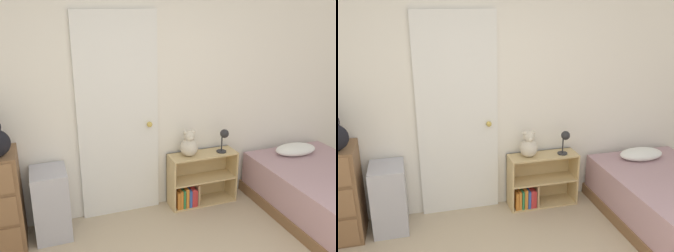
% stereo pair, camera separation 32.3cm
% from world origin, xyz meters
% --- Properties ---
extents(wall_back, '(10.00, 0.06, 2.55)m').
position_xyz_m(wall_back, '(0.00, 2.30, 1.27)').
color(wall_back, white).
rests_on(wall_back, ground_plane).
extents(door_closed, '(0.81, 0.09, 2.07)m').
position_xyz_m(door_closed, '(-0.07, 2.24, 1.03)').
color(door_closed, white).
rests_on(door_closed, ground_plane).
extents(storage_bin, '(0.32, 0.39, 0.67)m').
position_xyz_m(storage_bin, '(-0.79, 2.05, 0.33)').
color(storage_bin, '#ADADB7').
rests_on(storage_bin, ground_plane).
extents(bookshelf, '(0.74, 0.25, 0.58)m').
position_xyz_m(bookshelf, '(0.74, 2.13, 0.24)').
color(bookshelf, tan).
rests_on(bookshelf, ground_plane).
extents(teddy_bear, '(0.19, 0.19, 0.29)m').
position_xyz_m(teddy_bear, '(0.64, 2.12, 0.70)').
color(teddy_bear, beige).
rests_on(teddy_bear, bookshelf).
extents(desk_lamp, '(0.12, 0.11, 0.26)m').
position_xyz_m(desk_lamp, '(1.02, 2.08, 0.76)').
color(desk_lamp, '#262628').
rests_on(desk_lamp, bookshelf).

